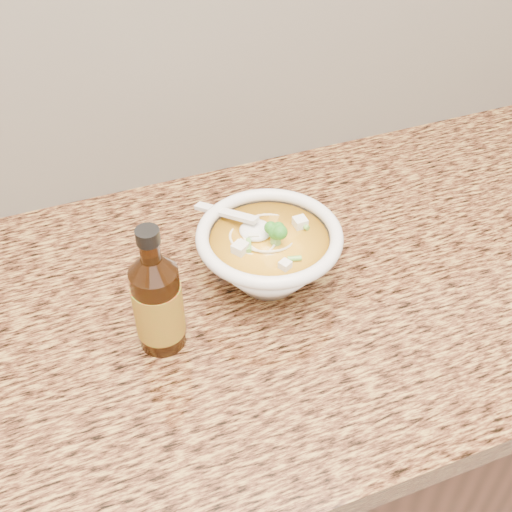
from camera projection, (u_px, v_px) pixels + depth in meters
name	position (u px, v px, depth m)	size (l,w,h in m)	color
cabinet	(216.00, 471.00, 1.23)	(4.00, 0.65, 0.86)	black
counter_slab	(202.00, 314.00, 0.93)	(4.00, 0.68, 0.04)	#A47F3C
soup_bowl	(269.00, 255.00, 0.92)	(0.21, 0.22, 0.12)	silver
hot_sauce_bottle	(158.00, 303.00, 0.81)	(0.08, 0.08, 0.19)	#341807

